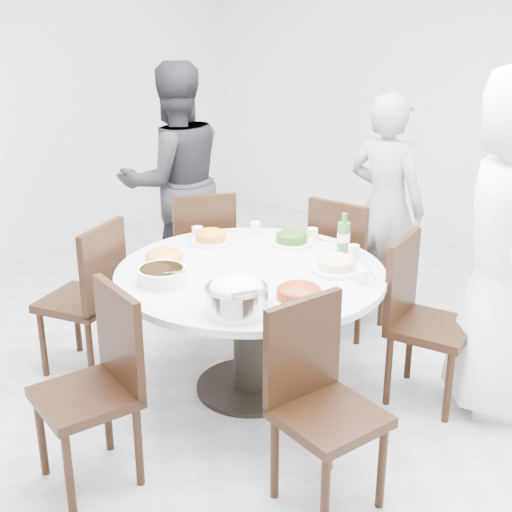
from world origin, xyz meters
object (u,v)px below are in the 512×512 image
Objects in this scene: chair_se at (330,412)px; chair_nw at (201,254)px; diner_middle at (386,207)px; soup_bowl at (162,275)px; rice_bowl at (236,300)px; chair_ne at (432,324)px; diner_left at (175,182)px; chair_n at (350,264)px; beverage_bottle at (344,234)px; chair_sw at (80,298)px; chair_s at (85,393)px; dining_table at (251,331)px.

chair_nw is at bearing 72.73° from chair_se.
diner_middle is 6.07× the size of soup_bowl.
chair_ne is at bearing 59.86° from rice_bowl.
soup_bowl is (1.08, -1.23, -0.08)m from diner_left.
beverage_bottle reaches higher than chair_n.
diner_middle reaches higher than chair_sw.
soup_bowl is (-0.35, -1.84, -0.00)m from diner_middle.
soup_bowl is (-1.15, 0.15, 0.32)m from chair_se.
diner_left reaches higher than chair_se.
chair_n and chair_sw have the same top height.
chair_n is at bearing 51.76° from chair_ne.
diner_middle is at bearing 102.59° from chair_s.
soup_bowl is at bearing 120.53° from chair_s.
diner_middle is at bearing 140.08° from diner_left.
chair_nw is 1.01m from chair_sw.
chair_sw is 1.85m from chair_se.
beverage_bottle reaches higher than chair_se.
diner_middle is 1.90m from rice_bowl.
chair_s is 0.60× the size of diner_middle.
chair_sw is at bearing -142.45° from beverage_bottle.
beverage_bottle reaches higher than dining_table.
chair_nw is at bearing 122.10° from soup_bowl.
chair_nw is 1.00× the size of chair_se.
beverage_bottle is (1.17, -0.05, 0.40)m from chair_nw.
chair_ne is 1.00× the size of chair_sw.
soup_bowl is at bearing 68.29° from diner_left.
dining_table is 1.58× the size of chair_se.
beverage_bottle is at bearing 59.95° from soup_bowl.
chair_ne is 2.06m from chair_sw.
chair_nw and chair_s have the same top height.
chair_ne is at bearing 133.99° from diner_middle.
diner_left reaches higher than chair_sw.
dining_table is at bearing 86.84° from chair_n.
chair_se is 0.70m from rice_bowl.
chair_n is 0.60× the size of diner_middle.
chair_se is 1.31m from beverage_bottle.
dining_table is at bearing 101.67° from chair_s.
diner_left is at bearing 73.74° from chair_se.
diner_middle is (0.08, 1.42, 0.42)m from dining_table.
dining_table is 1.58× the size of chair_n.
chair_se is (0.02, -1.09, 0.00)m from chair_ne.
chair_sw is (-1.82, -0.96, 0.00)m from chair_ne.
chair_s is at bearing 60.08° from diner_left.
rice_bowl is at bearing 73.42° from chair_sw.
diner_left is 1.65m from beverage_bottle.
beverage_bottle is at bearing 84.10° from chair_ne.
soup_bowl is (0.70, 0.01, 0.32)m from chair_sw.
chair_n is at bearing 154.07° from chair_nw.
diner_middle is (1.05, 1.85, 0.32)m from chair_sw.
chair_se is at bearing 70.98° from chair_sw.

